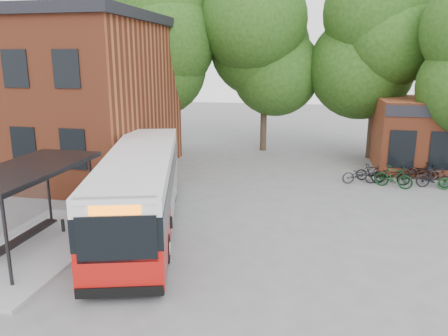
% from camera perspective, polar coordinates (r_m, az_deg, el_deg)
% --- Properties ---
extents(ground, '(100.00, 100.00, 0.00)m').
position_cam_1_polar(ground, '(14.95, -6.55, -10.54)').
color(ground, '#5F5F61').
extents(station_building, '(18.40, 10.40, 8.50)m').
position_cam_1_polar(station_building, '(28.00, -27.05, 8.56)').
color(station_building, brown).
rests_on(station_building, ground).
extents(bus_shelter, '(3.60, 7.00, 2.90)m').
position_cam_1_polar(bus_shelter, '(15.57, -23.90, -4.96)').
color(bus_shelter, black).
rests_on(bus_shelter, ground).
extents(bike_rail, '(5.20, 0.10, 0.38)m').
position_cam_1_polar(bike_rail, '(24.17, 22.96, -1.48)').
color(bike_rail, black).
rests_on(bike_rail, ground).
extents(tree_0, '(7.92, 7.92, 11.00)m').
position_cam_1_polar(tree_0, '(30.70, -8.31, 12.61)').
color(tree_0, '#1D3E10').
rests_on(tree_0, ground).
extents(tree_1, '(7.92, 7.92, 10.40)m').
position_cam_1_polar(tree_1, '(30.09, 5.32, 12.10)').
color(tree_1, '#1D3E10').
rests_on(tree_1, ground).
extents(tree_2, '(7.92, 7.92, 11.00)m').
position_cam_1_polar(tree_2, '(29.12, 19.23, 11.92)').
color(tree_2, '#1D3E10').
rests_on(tree_2, ground).
extents(city_bus, '(5.40, 11.50, 2.86)m').
position_cam_1_polar(city_bus, '(16.71, -10.74, -2.77)').
color(city_bus, '#B1110D').
rests_on(city_bus, ground).
extents(bicycle_0, '(1.90, 1.07, 0.95)m').
position_cam_1_polar(bicycle_0, '(23.30, 17.31, -0.82)').
color(bicycle_0, black).
rests_on(bicycle_0, ground).
extents(bicycle_1, '(1.57, 0.82, 0.91)m').
position_cam_1_polar(bicycle_1, '(23.93, 18.64, -0.59)').
color(bicycle_1, black).
rests_on(bicycle_1, ground).
extents(bicycle_2, '(1.93, 0.89, 0.97)m').
position_cam_1_polar(bicycle_2, '(23.65, 20.93, -0.86)').
color(bicycle_2, black).
rests_on(bicycle_2, ground).
extents(bicycle_3, '(1.90, 1.13, 1.10)m').
position_cam_1_polar(bicycle_3, '(23.08, 21.27, -1.09)').
color(bicycle_3, black).
rests_on(bicycle_3, ground).
extents(bicycle_4, '(1.90, 0.75, 0.98)m').
position_cam_1_polar(bicycle_4, '(24.97, 23.86, -0.39)').
color(bicycle_4, black).
rests_on(bicycle_4, ground).
extents(bicycle_5, '(1.73, 0.57, 1.03)m').
position_cam_1_polar(bicycle_5, '(23.87, 25.78, -1.15)').
color(bicycle_5, black).
rests_on(bicycle_5, ground).
extents(bicycle_6, '(1.66, 0.65, 0.86)m').
position_cam_1_polar(bicycle_6, '(25.24, 24.49, -0.44)').
color(bicycle_6, black).
rests_on(bicycle_6, ground).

